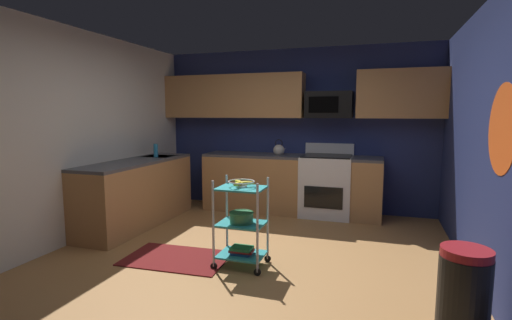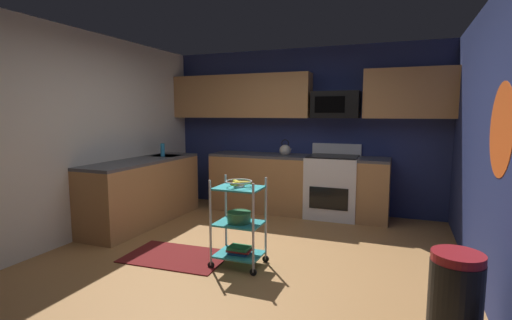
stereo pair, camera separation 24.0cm
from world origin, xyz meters
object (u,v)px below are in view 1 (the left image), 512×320
Objects in this scene: fruit_bowl at (241,183)px; trash_can at (464,295)px; oven_range at (326,185)px; dish_soap_bottle at (156,151)px; rolling_cart at (241,224)px; book_stack at (241,250)px; mixing_bowl_large at (241,217)px; microwave at (329,105)px; kettle at (279,150)px.

fruit_bowl reaches higher than trash_can.
dish_soap_bottle is at bearing -159.83° from oven_range.
rolling_cart is 0.28m from book_stack.
fruit_bowl is at bearing 0.00° from book_stack.
oven_range reaches higher than rolling_cart.
rolling_cart is 2.04m from trash_can.
oven_range is at bearing 75.54° from fruit_bowl.
dish_soap_bottle is at bearing 144.37° from mixing_bowl_large.
microwave is 2.78× the size of mixing_bowl_large.
rolling_cart is (-0.57, -2.33, -1.25)m from microwave.
trash_can is at bearing -20.71° from fruit_bowl.
mixing_bowl_large is 2.28m from kettle.
microwave reaches higher than dish_soap_bottle.
book_stack is at bearing 180.00° from mixing_bowl_large.
dish_soap_bottle reaches higher than book_stack.
book_stack is at bearing -104.46° from oven_range.
kettle reaches higher than fruit_bowl.
dish_soap_bottle is (-2.43, -1.00, -0.68)m from microwave.
rolling_cart is 3.36× the size of fruit_bowl.
rolling_cart is 0.07m from mixing_bowl_large.
fruit_bowl is 1.08× the size of mixing_bowl_large.
dish_soap_bottle is (-1.86, 1.33, 0.50)m from mixing_bowl_large.
oven_range is 2.32m from book_stack.
dish_soap_bottle is 0.30× the size of trash_can.
oven_range is 4.37× the size of mixing_bowl_large.
microwave is at bearing 76.17° from fruit_bowl.
rolling_cart is 2.35m from dish_soap_bottle.
rolling_cart is (-0.57, -2.22, -0.03)m from oven_range.
microwave reaches higher than mixing_bowl_large.
fruit_bowl is (-0.57, -2.22, 0.40)m from oven_range.
oven_range is 0.92m from kettle.
book_stack is at bearing -103.83° from microwave.
dish_soap_bottle is (-1.85, 1.33, 0.14)m from fruit_bowl.
fruit_bowl reaches higher than book_stack.
book_stack is 2.04m from trash_can.
mixing_bowl_large is 1.26× the size of dish_soap_bottle.
microwave is 2.65× the size of kettle.
microwave is at bearing 22.32° from dish_soap_bottle.
book_stack is (-0.57, -2.33, -1.53)m from microwave.
rolling_cart is 3.63× the size of mixing_bowl_large.
mixing_bowl_large is 0.35m from book_stack.
dish_soap_bottle is at bearing 144.32° from fruit_bowl.
rolling_cart is at bearing -86.42° from book_stack.
fruit_bowl is 0.36m from mixing_bowl_large.
dish_soap_bottle reaches higher than mixing_bowl_large.
microwave is 1.04m from kettle.
rolling_cart reaches higher than trash_can.
rolling_cart reaches higher than book_stack.
rolling_cart reaches higher than fruit_bowl.
fruit_bowl is 0.71m from book_stack.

